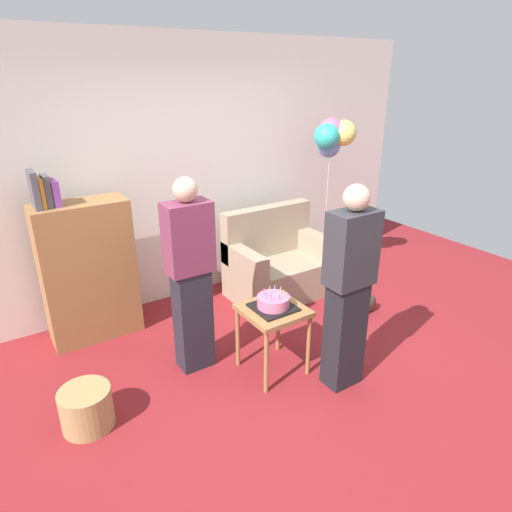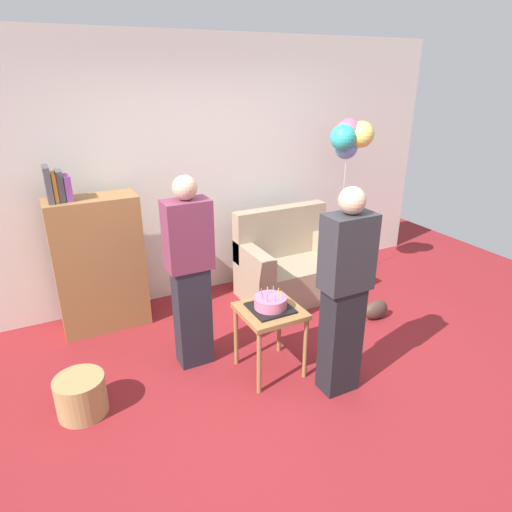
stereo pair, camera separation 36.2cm
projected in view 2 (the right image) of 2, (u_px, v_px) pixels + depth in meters
name	position (u px, v px, depth m)	size (l,w,h in m)	color
ground_plane	(291.00, 389.00, 3.56)	(8.00, 8.00, 0.00)	maroon
wall_back	(194.00, 172.00, 4.72)	(6.00, 0.10, 2.70)	silver
couch	(289.00, 266.00, 4.95)	(1.10, 0.70, 0.96)	gray
bookshelf	(99.00, 263.00, 4.20)	(0.80, 0.36, 1.61)	olive
side_table	(270.00, 319.00, 3.59)	(0.48, 0.48, 0.59)	olive
birthday_cake	(270.00, 303.00, 3.54)	(0.32, 0.32, 0.17)	black
person_blowing_candles	(190.00, 273.00, 3.60)	(0.36, 0.22, 1.63)	#23232D
person_holding_cake	(344.00, 294.00, 3.27)	(0.36, 0.22, 1.63)	black
wicker_basket	(81.00, 395.00, 3.26)	(0.36, 0.36, 0.30)	#A88451
handbag	(376.00, 310.00, 4.53)	(0.28, 0.14, 0.20)	#473328
balloon_bunch	(350.00, 137.00, 4.69)	(0.48, 0.37, 1.88)	silver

